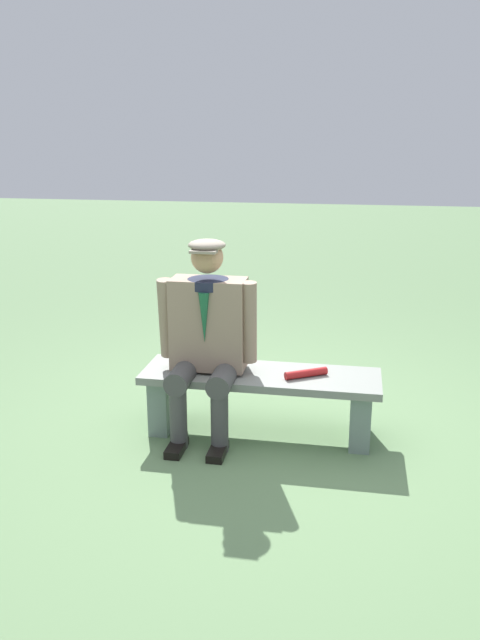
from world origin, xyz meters
TOP-DOWN VIEW (x-y plane):
  - ground_plane at (0.00, 0.00)m, footprint 30.00×30.00m
  - bench at (0.00, 0.00)m, footprint 1.54×0.47m
  - seated_man at (0.34, 0.06)m, footprint 0.65×0.62m
  - rolled_magazine at (-0.30, 0.02)m, footprint 0.27×0.19m

SIDE VIEW (x-z plane):
  - ground_plane at x=0.00m, z-range 0.00..0.00m
  - bench at x=0.00m, z-range 0.08..0.50m
  - rolled_magazine at x=-0.30m, z-range 0.42..0.47m
  - seated_man at x=0.34m, z-range 0.05..1.34m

